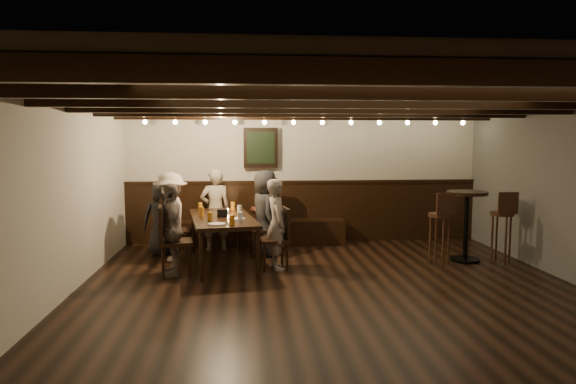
{
  "coord_description": "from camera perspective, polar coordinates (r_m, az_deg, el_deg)",
  "views": [
    {
      "loc": [
        -1.08,
        -5.94,
        1.92
      ],
      "look_at": [
        -0.48,
        1.3,
        1.16
      ],
      "focal_mm": 32.0,
      "sensor_mm": 36.0,
      "label": 1
    }
  ],
  "objects": [
    {
      "name": "person_bench_left",
      "position": [
        8.7,
        -13.89,
        -2.84
      ],
      "size": [
        0.65,
        0.48,
        1.22
      ],
      "primitive_type": "imported",
      "rotation": [
        0.0,
        0.0,
        3.3
      ],
      "color": "black",
      "rests_on": "floor"
    },
    {
      "name": "plate_far",
      "position": [
        7.56,
        -5.74,
        -2.97
      ],
      "size": [
        0.24,
        0.24,
        0.01
      ],
      "primitive_type": "cylinder",
      "color": "white",
      "rests_on": "dining_table"
    },
    {
      "name": "dining_table",
      "position": [
        7.85,
        -7.34,
        -3.16
      ],
      "size": [
        1.18,
        2.08,
        0.74
      ],
      "rotation": [
        0.0,
        0.0,
        0.15
      ],
      "color": "black",
      "rests_on": "floor"
    },
    {
      "name": "chair_left_far",
      "position": [
        7.43,
        -12.48,
        -6.74
      ],
      "size": [
        0.51,
        0.51,
        0.98
      ],
      "rotation": [
        0.0,
        0.0,
        -1.42
      ],
      "color": "black",
      "rests_on": "floor"
    },
    {
      "name": "high_top_table",
      "position": [
        8.47,
        19.21,
        -2.47
      ],
      "size": [
        0.62,
        0.62,
        1.1
      ],
      "color": "black",
      "rests_on": "floor"
    },
    {
      "name": "pint_c",
      "position": [
        7.9,
        -9.59,
        -2.18
      ],
      "size": [
        0.07,
        0.07,
        0.14
      ],
      "primitive_type": "cylinder",
      "color": "#BF7219",
      "rests_on": "dining_table"
    },
    {
      "name": "pint_f",
      "position": [
        7.31,
        -5.32,
        -2.78
      ],
      "size": [
        0.07,
        0.07,
        0.14
      ],
      "primitive_type": "cylinder",
      "color": "silver",
      "rests_on": "dining_table"
    },
    {
      "name": "room",
      "position": [
        8.23,
        0.8,
        0.09
      ],
      "size": [
        7.0,
        7.0,
        7.0
      ],
      "color": "black",
      "rests_on": "ground"
    },
    {
      "name": "person_bench_right",
      "position": [
        8.87,
        -2.18,
        -2.28
      ],
      "size": [
        0.69,
        0.58,
        1.29
      ],
      "primitive_type": "imported",
      "rotation": [
        0.0,
        0.0,
        3.3
      ],
      "color": "brown",
      "rests_on": "floor"
    },
    {
      "name": "person_right_far",
      "position": [
        7.53,
        -1.26,
        -3.59
      ],
      "size": [
        0.39,
        0.53,
        1.33
      ],
      "primitive_type": "imported",
      "rotation": [
        0.0,
        0.0,
        1.72
      ],
      "color": "gray",
      "rests_on": "floor"
    },
    {
      "name": "pint_e",
      "position": [
        7.36,
        -8.67,
        -2.76
      ],
      "size": [
        0.07,
        0.07,
        0.14
      ],
      "primitive_type": "cylinder",
      "color": "#BF7219",
      "rests_on": "dining_table"
    },
    {
      "name": "pint_g",
      "position": [
        7.05,
        -6.23,
        -3.12
      ],
      "size": [
        0.07,
        0.07,
        0.14
      ],
      "primitive_type": "cylinder",
      "color": "#BF7219",
      "rests_on": "dining_table"
    },
    {
      "name": "candle",
      "position": [
        8.14,
        -6.73,
        -2.21
      ],
      "size": [
        0.05,
        0.05,
        0.05
      ],
      "primitive_type": "cylinder",
      "color": "beige",
      "rests_on": "dining_table"
    },
    {
      "name": "pint_b",
      "position": [
        8.5,
        -6.15,
        -1.56
      ],
      "size": [
        0.07,
        0.07,
        0.14
      ],
      "primitive_type": "cylinder",
      "color": "#BF7219",
      "rests_on": "dining_table"
    },
    {
      "name": "person_bench_centre",
      "position": [
        8.88,
        -8.08,
        -1.95
      ],
      "size": [
        0.56,
        0.41,
        1.4
      ],
      "primitive_type": "imported",
      "rotation": [
        0.0,
        0.0,
        3.3
      ],
      "color": "gray",
      "rests_on": "floor"
    },
    {
      "name": "person_left_far",
      "position": [
        7.36,
        -12.77,
        -4.08
      ],
      "size": [
        0.43,
        0.8,
        1.3
      ],
      "primitive_type": "imported",
      "rotation": [
        0.0,
        0.0,
        -1.42
      ],
      "color": "gray",
      "rests_on": "floor"
    },
    {
      "name": "condiment_caddy",
      "position": [
        7.78,
        -7.31,
        -2.34
      ],
      "size": [
        0.15,
        0.1,
        0.12
      ],
      "primitive_type": "cube",
      "color": "black",
      "rests_on": "dining_table"
    },
    {
      "name": "person_left_near",
      "position": [
        8.24,
        -12.87,
        -2.67
      ],
      "size": [
        0.65,
        0.97,
        1.4
      ],
      "primitive_type": "imported",
      "rotation": [
        0.0,
        0.0,
        -1.42
      ],
      "color": "#B8A59B",
      "rests_on": "floor"
    },
    {
      "name": "bar_stool_left",
      "position": [
        8.14,
        16.5,
        -4.91
      ],
      "size": [
        0.36,
        0.38,
        1.12
      ],
      "rotation": [
        0.0,
        0.0,
        0.15
      ],
      "color": "#371C11",
      "rests_on": "floor"
    },
    {
      "name": "pint_d",
      "position": [
        8.06,
        -5.38,
        -1.96
      ],
      "size": [
        0.07,
        0.07,
        0.14
      ],
      "primitive_type": "cylinder",
      "color": "silver",
      "rests_on": "dining_table"
    },
    {
      "name": "person_right_near",
      "position": [
        8.39,
        -2.58,
        -2.35
      ],
      "size": [
        0.55,
        0.75,
        1.41
      ],
      "primitive_type": "imported",
      "rotation": [
        0.0,
        0.0,
        1.72
      ],
      "color": "black",
      "rests_on": "floor"
    },
    {
      "name": "pint_a",
      "position": [
        8.49,
        -9.74,
        -1.61
      ],
      "size": [
        0.07,
        0.07,
        0.14
      ],
      "primitive_type": "cylinder",
      "color": "#BF7219",
      "rests_on": "dining_table"
    },
    {
      "name": "plate_near",
      "position": [
        7.13,
        -7.93,
        -3.54
      ],
      "size": [
        0.24,
        0.24,
        0.01
      ],
      "primitive_type": "cylinder",
      "color": "white",
      "rests_on": "dining_table"
    },
    {
      "name": "bar_stool_right",
      "position": [
        8.59,
        22.62,
        -4.56
      ],
      "size": [
        0.35,
        0.36,
        1.12
      ],
      "rotation": [
        0.0,
        0.0,
        0.01
      ],
      "color": "#371C11",
      "rests_on": "floor"
    },
    {
      "name": "chair_right_near",
      "position": [
        8.46,
        -2.77,
        -5.25
      ],
      "size": [
        0.46,
        0.46,
        0.89
      ],
      "rotation": [
        0.0,
        0.0,
        1.72
      ],
      "color": "black",
      "rests_on": "floor"
    },
    {
      "name": "chair_right_far",
      "position": [
        7.6,
        -1.49,
        -6.5
      ],
      "size": [
        0.47,
        0.47,
        0.9
      ],
      "rotation": [
        0.0,
        0.0,
        1.72
      ],
      "color": "black",
      "rests_on": "floor"
    },
    {
      "name": "chair_left_near",
      "position": [
        8.31,
        -12.61,
        -5.41
      ],
      "size": [
        0.51,
        0.51,
        0.97
      ],
      "rotation": [
        0.0,
        0.0,
        -1.42
      ],
      "color": "black",
      "rests_on": "floor"
    }
  ]
}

